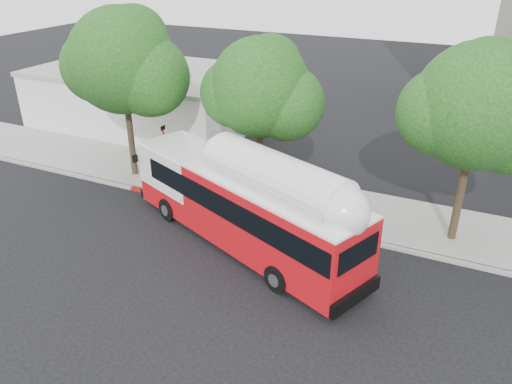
# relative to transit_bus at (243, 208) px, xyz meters

# --- Properties ---
(ground) EXTENTS (120.00, 120.00, 0.00)m
(ground) POSITION_rel_transit_bus_xyz_m (-0.31, -1.36, -1.91)
(ground) COLOR black
(ground) RESTS_ON ground
(sidewalk) EXTENTS (60.00, 5.00, 0.15)m
(sidewalk) POSITION_rel_transit_bus_xyz_m (-0.31, 5.14, -1.84)
(sidewalk) COLOR gray
(sidewalk) RESTS_ON ground
(curb_strip) EXTENTS (60.00, 0.30, 0.15)m
(curb_strip) POSITION_rel_transit_bus_xyz_m (-0.31, 2.54, -1.84)
(curb_strip) COLOR gray
(curb_strip) RESTS_ON ground
(red_curb_segment) EXTENTS (10.00, 0.32, 0.16)m
(red_curb_segment) POSITION_rel_transit_bus_xyz_m (-3.31, 2.54, -1.83)
(red_curb_segment) COLOR maroon
(red_curb_segment) RESTS_ON ground
(street_tree_left) EXTENTS (6.67, 5.80, 9.74)m
(street_tree_left) POSITION_rel_transit_bus_xyz_m (-8.84, 4.20, 4.69)
(street_tree_left) COLOR #2D2116
(street_tree_left) RESTS_ON ground
(street_tree_mid) EXTENTS (5.75, 5.00, 8.62)m
(street_tree_mid) POSITION_rel_transit_bus_xyz_m (-0.90, 4.70, 3.99)
(street_tree_mid) COLOR #2D2116
(street_tree_mid) RESTS_ON ground
(street_tree_right) EXTENTS (6.21, 5.40, 9.18)m
(street_tree_right) POSITION_rel_transit_bus_xyz_m (9.13, 4.50, 4.34)
(street_tree_right) COLOR #2D2116
(street_tree_right) RESTS_ON ground
(low_commercial_bldg) EXTENTS (16.20, 10.20, 4.25)m
(low_commercial_bldg) POSITION_rel_transit_bus_xyz_m (-14.31, 12.64, 0.24)
(low_commercial_bldg) COLOR silver
(low_commercial_bldg) RESTS_ON ground
(transit_bus) EXTENTS (13.68, 7.55, 4.09)m
(transit_bus) POSITION_rel_transit_bus_xyz_m (0.00, 0.00, 0.00)
(transit_bus) COLOR red
(transit_bus) RESTS_ON ground
(signal_pole) EXTENTS (0.11, 0.37, 3.90)m
(signal_pole) POSITION_rel_transit_bus_xyz_m (-6.24, 3.11, 0.09)
(signal_pole) COLOR #A31C11
(signal_pole) RESTS_ON ground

